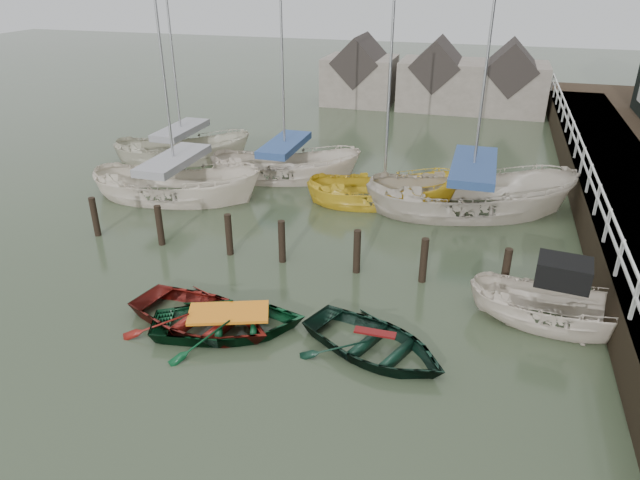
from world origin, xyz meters
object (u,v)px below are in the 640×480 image
(motorboat, at_px, (554,322))
(sailboat_d, at_px, (468,210))
(rowboat_green, at_px, (230,331))
(sailboat_b, at_px, (286,176))
(sailboat_e, at_px, (184,159))
(sailboat_a, at_px, (178,197))
(sailboat_c, at_px, (383,202))
(rowboat_dkgreen, at_px, (374,352))
(rowboat_red, at_px, (202,326))

(motorboat, xyz_separation_m, sailboat_d, (-2.59, 7.15, -0.03))
(rowboat_green, relative_size, motorboat, 0.83)
(sailboat_d, bearing_deg, rowboat_green, 134.79)
(sailboat_b, xyz_separation_m, sailboat_e, (-5.52, 0.99, -0.01))
(sailboat_a, xyz_separation_m, sailboat_c, (8.02, 1.90, -0.05))
(rowboat_dkgreen, xyz_separation_m, sailboat_d, (1.68, 9.62, 0.06))
(motorboat, distance_m, sailboat_e, 18.76)
(motorboat, height_order, sailboat_c, sailboat_c)
(rowboat_red, relative_size, sailboat_c, 0.39)
(sailboat_a, bearing_deg, sailboat_e, 17.78)
(rowboat_dkgreen, xyz_separation_m, sailboat_a, (-9.61, 7.70, 0.06))
(rowboat_dkgreen, xyz_separation_m, sailboat_b, (-6.27, 11.19, 0.06))
(rowboat_red, height_order, sailboat_e, sailboat_e)
(sailboat_d, relative_size, sailboat_e, 1.41)
(rowboat_green, height_order, motorboat, motorboat)
(sailboat_b, relative_size, sailboat_e, 1.30)
(rowboat_green, bearing_deg, sailboat_a, 16.48)
(motorboat, bearing_deg, rowboat_red, 113.67)
(sailboat_e, bearing_deg, motorboat, -143.25)
(motorboat, relative_size, sailboat_a, 0.39)
(motorboat, distance_m, sailboat_b, 13.67)
(sailboat_b, bearing_deg, sailboat_d, -114.69)
(sailboat_b, bearing_deg, sailboat_c, -122.28)
(rowboat_red, height_order, motorboat, motorboat)
(rowboat_green, bearing_deg, sailboat_b, -7.69)
(rowboat_red, height_order, sailboat_c, sailboat_c)
(sailboat_a, bearing_deg, sailboat_d, -88.52)
(motorboat, distance_m, sailboat_d, 7.60)
(rowboat_dkgreen, xyz_separation_m, sailboat_c, (-1.59, 9.60, 0.01))
(rowboat_red, relative_size, rowboat_dkgreen, 1.08)
(sailboat_c, relative_size, sailboat_e, 1.12)
(motorboat, relative_size, sailboat_c, 0.45)
(rowboat_red, xyz_separation_m, motorboat, (8.80, 2.64, 0.09))
(rowboat_green, distance_m, sailboat_e, 14.75)
(sailboat_b, bearing_deg, sailboat_a, 122.66)
(rowboat_red, bearing_deg, motorboat, -60.82)
(rowboat_dkgreen, distance_m, motorboat, 4.93)
(rowboat_green, height_order, sailboat_c, sailboat_c)
(rowboat_dkgreen, bearing_deg, rowboat_red, 114.97)
(rowboat_red, distance_m, sailboat_c, 10.21)
(sailboat_e, bearing_deg, rowboat_green, -168.98)
(sailboat_c, distance_m, sailboat_e, 10.52)
(sailboat_a, bearing_deg, sailboat_b, -51.97)
(motorboat, bearing_deg, sailboat_d, 26.84)
(rowboat_green, xyz_separation_m, sailboat_c, (2.14, 9.78, 0.01))
(rowboat_dkgreen, bearing_deg, sailboat_c, 32.20)
(rowboat_dkgreen, relative_size, sailboat_d, 0.29)
(motorboat, xyz_separation_m, sailboat_b, (-10.53, 8.72, -0.03))
(sailboat_d, height_order, sailboat_e, sailboat_d)
(sailboat_a, relative_size, sailboat_b, 1.00)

